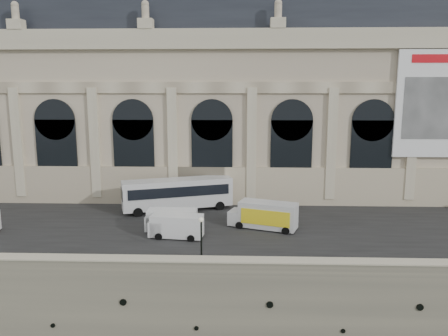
% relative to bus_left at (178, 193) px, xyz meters
% --- Properties ---
extents(quay, '(160.00, 70.00, 6.00)m').
position_rel_bus_left_xyz_m(quay, '(8.11, 16.00, -5.21)').
color(quay, gray).
rests_on(quay, ground).
extents(street, '(160.00, 24.00, 0.06)m').
position_rel_bus_left_xyz_m(street, '(8.11, -5.00, -2.18)').
color(street, '#2D2D2D').
rests_on(street, quay).
extents(parapet, '(160.00, 1.40, 1.21)m').
position_rel_bus_left_xyz_m(parapet, '(8.11, -18.40, -1.60)').
color(parapet, gray).
rests_on(parapet, quay).
extents(museum, '(69.00, 18.70, 29.10)m').
position_rel_bus_left_xyz_m(museum, '(2.13, 11.86, 11.51)').
color(museum, beige).
rests_on(museum, quay).
extents(bus_left, '(13.56, 6.99, 3.95)m').
position_rel_bus_left_xyz_m(bus_left, '(0.00, 0.00, 0.00)').
color(bus_left, silver).
rests_on(bus_left, quay).
extents(van_b, '(5.55, 2.71, 2.38)m').
position_rel_bus_left_xyz_m(van_b, '(1.02, -9.97, -1.00)').
color(van_b, white).
rests_on(van_b, quay).
extents(van_c, '(5.35, 2.27, 2.37)m').
position_rel_bus_left_xyz_m(van_c, '(0.22, -7.97, -1.00)').
color(van_c, white).
rests_on(van_c, quay).
extents(box_truck, '(7.64, 4.58, 2.94)m').
position_rel_bus_left_xyz_m(box_truck, '(10.28, -6.71, -0.74)').
color(box_truck, silver).
rests_on(box_truck, quay).
extents(lamp_right, '(0.42, 0.42, 4.10)m').
position_rel_bus_left_xyz_m(lamp_right, '(4.35, -16.41, -0.17)').
color(lamp_right, black).
rests_on(lamp_right, quay).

